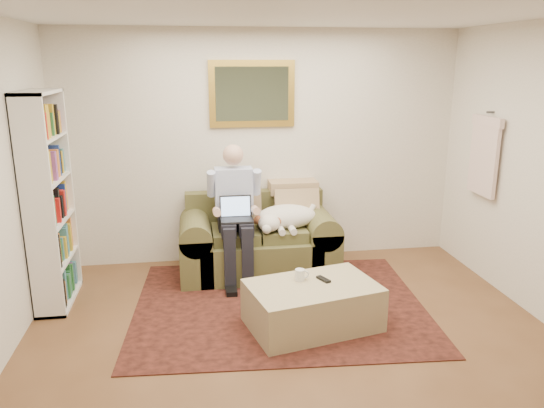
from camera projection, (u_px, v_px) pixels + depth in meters
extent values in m
cube|color=brown|center=(307.00, 375.00, 3.93)|extent=(4.50, 5.00, 0.01)
cube|color=white|center=(314.00, 2.00, 3.25)|extent=(4.50, 5.00, 0.01)
cube|color=silver|center=(261.00, 148.00, 5.97)|extent=(4.50, 0.01, 2.60)
cube|color=black|center=(279.00, 305.00, 5.04)|extent=(2.84, 2.34, 0.01)
cube|color=brown|center=(258.00, 255.00, 5.77)|extent=(1.28, 0.82, 0.41)
cube|color=brown|center=(254.00, 209.00, 6.00)|extent=(1.54, 0.18, 0.42)
cube|color=brown|center=(196.00, 254.00, 5.66)|extent=(0.34, 0.82, 0.85)
cube|color=brown|center=(319.00, 247.00, 5.86)|extent=(0.34, 0.82, 0.85)
cube|color=brown|center=(235.00, 234.00, 5.62)|extent=(0.48, 0.55, 0.12)
cube|color=brown|center=(282.00, 232.00, 5.69)|extent=(0.48, 0.55, 0.12)
cube|color=black|center=(237.00, 220.00, 5.38)|extent=(0.33, 0.23, 0.02)
cube|color=black|center=(235.00, 206.00, 5.46)|extent=(0.33, 0.06, 0.23)
cube|color=#99BFF2|center=(236.00, 206.00, 5.46)|extent=(0.30, 0.04, 0.19)
cube|color=#CEC089|center=(312.00, 306.00, 4.59)|extent=(1.21, 0.91, 0.39)
cylinder|color=white|center=(300.00, 275.00, 4.62)|extent=(0.08, 0.08, 0.10)
cube|color=black|center=(323.00, 279.00, 4.63)|extent=(0.11, 0.16, 0.02)
cube|color=gold|center=(252.00, 94.00, 5.78)|extent=(0.94, 0.04, 0.72)
cube|color=gray|center=(252.00, 94.00, 5.76)|extent=(0.80, 0.01, 0.58)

